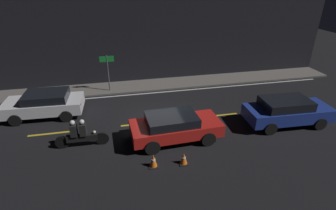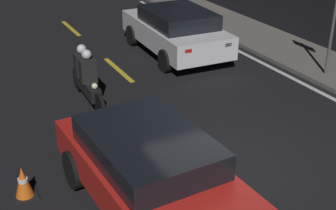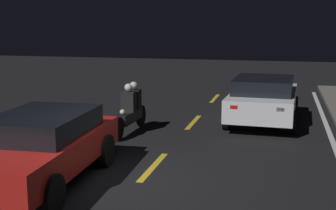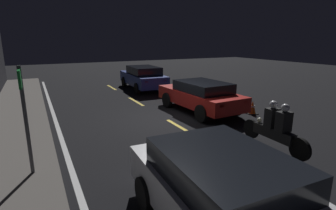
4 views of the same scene
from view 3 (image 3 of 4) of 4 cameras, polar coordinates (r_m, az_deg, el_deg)
name	(u,v)px [view 3 (image 3 of 4)]	position (r m, az deg, el deg)	size (l,w,h in m)	color
ground_plane	(139,183)	(9.02, -3.55, -9.42)	(56.00, 56.00, 0.00)	black
lane_dash_a	(215,98)	(18.53, 5.73, 0.82)	(2.00, 0.14, 0.01)	gold
lane_dash_b	(193,122)	(14.17, 3.12, -2.09)	(2.00, 0.14, 0.01)	gold
lane_dash_c	(153,167)	(9.93, -1.81, -7.52)	(2.00, 0.14, 0.01)	gold
sedan_white	(263,98)	(14.24, 11.56, 0.83)	(4.14, 2.10, 1.37)	silver
taxi_red	(40,145)	(9.10, -15.33, -4.78)	(4.26, 2.03, 1.32)	red
motorcycle	(131,109)	(12.81, -4.54, -0.54)	(2.37, 0.38, 1.37)	black
traffic_cone_near	(0,145)	(11.18, -19.77, -4.62)	(0.39, 0.39, 0.57)	black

